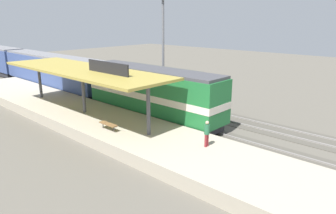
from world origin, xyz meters
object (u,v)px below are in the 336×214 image
object	(u,v)px
person_waiting	(207,132)
locomotive	(152,93)
passenger_carriage_front	(52,71)
light_mast	(163,22)
platform_bench	(108,124)
freight_car	(152,83)

from	to	relation	value
person_waiting	locomotive	bearing A→B (deg)	67.02
passenger_carriage_front	light_mast	world-z (taller)	light_mast
passenger_carriage_front	locomotive	bearing A→B (deg)	-90.00
platform_bench	light_mast	world-z (taller)	light_mast
person_waiting	light_mast	bearing A→B (deg)	51.91
light_mast	person_waiting	size ratio (longest dim) A/B	6.84
platform_bench	passenger_carriage_front	size ratio (longest dim) A/B	0.08
platform_bench	light_mast	distance (m)	17.24
locomotive	passenger_carriage_front	size ratio (longest dim) A/B	0.72
locomotive	light_mast	size ratio (longest dim) A/B	1.23
light_mast	freight_car	bearing A→B (deg)	-156.26
locomotive	passenger_carriage_front	world-z (taller)	locomotive
platform_bench	person_waiting	xyz separation A→B (m)	(2.35, -7.06, 0.51)
platform_bench	locomotive	xyz separation A→B (m)	(6.00, 1.54, 1.07)
freight_car	platform_bench	bearing A→B (deg)	-149.94
locomotive	passenger_carriage_front	bearing A→B (deg)	90.00
passenger_carriage_front	freight_car	world-z (taller)	passenger_carriage_front
locomotive	light_mast	bearing A→B (deg)	37.59
freight_car	person_waiting	bearing A→B (deg)	-122.00
locomotive	passenger_carriage_front	xyz separation A→B (m)	(0.00, 18.00, -0.10)
freight_car	light_mast	size ratio (longest dim) A/B	1.03
locomotive	freight_car	world-z (taller)	locomotive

